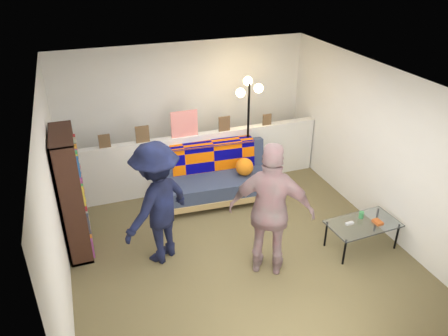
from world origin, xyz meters
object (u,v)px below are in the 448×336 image
Objects in this scene: bookshelf at (72,198)px; floor_lamp at (248,111)px; coffee_table at (363,224)px; person_left at (157,204)px; person_right at (271,211)px; futon_sofa at (218,178)px.

floor_lamp reaches higher than bookshelf.
person_left is at bearing 164.44° from coffee_table.
bookshelf is 1.21m from person_left.
person_right is at bearing 179.24° from coffee_table.
floor_lamp reaches higher than person_right.
floor_lamp is at bearing 17.81° from bookshelf.
futon_sofa is 1.09× the size of bookshelf.
bookshelf is 4.03m from coffee_table.
floor_lamp reaches higher than person_left.
person_right is (-1.44, 0.02, 0.53)m from coffee_table.
floor_lamp is at bearing -74.45° from person_right.
bookshelf is (-2.30, -0.61, 0.45)m from futon_sofa.
person_right reaches higher than person_left.
person_right reaches higher than futon_sofa.
floor_lamp reaches higher than coffee_table.
floor_lamp is (-0.81, 2.31, 0.98)m from coffee_table.
futon_sofa is 2.46m from coffee_table.
person_right is (1.29, -0.74, 0.06)m from person_left.
bookshelf is 2.69m from person_right.
coffee_table is 0.59× the size of person_left.
person_right reaches higher than bookshelf.
floor_lamp is 1.12× the size of person_left.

